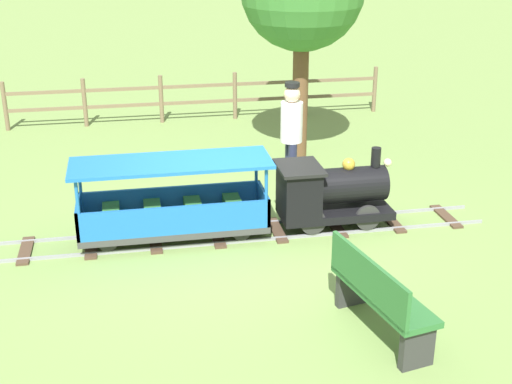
% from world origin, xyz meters
% --- Properties ---
extents(ground_plane, '(60.00, 60.00, 0.00)m').
position_xyz_m(ground_plane, '(0.00, 0.00, 0.00)').
color(ground_plane, '#75934C').
extents(track, '(0.72, 6.05, 0.04)m').
position_xyz_m(track, '(0.00, 0.11, 0.02)').
color(track, gray).
rests_on(track, ground_plane).
extents(locomotive, '(0.68, 1.45, 0.98)m').
position_xyz_m(locomotive, '(0.00, 1.15, 0.48)').
color(locomotive, black).
rests_on(locomotive, ground_plane).
extents(passenger_car, '(0.78, 2.35, 0.97)m').
position_xyz_m(passenger_car, '(0.00, -0.79, 0.42)').
color(passenger_car, '#3F3F3F').
rests_on(passenger_car, ground_plane).
extents(conductor_person, '(0.30, 0.30, 1.62)m').
position_xyz_m(conductor_person, '(-1.13, 0.93, 0.96)').
color(conductor_person, '#282D47').
rests_on(conductor_person, ground_plane).
extents(park_bench, '(1.35, 0.65, 0.82)m').
position_xyz_m(park_bench, '(2.42, 0.91, 0.42)').
color(park_bench, '#2D6B33').
rests_on(park_bench, ground_plane).
extents(fence_section, '(0.08, 7.13, 0.90)m').
position_xyz_m(fence_section, '(-5.23, 0.11, 0.48)').
color(fence_section, '#756047').
rests_on(fence_section, ground_plane).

